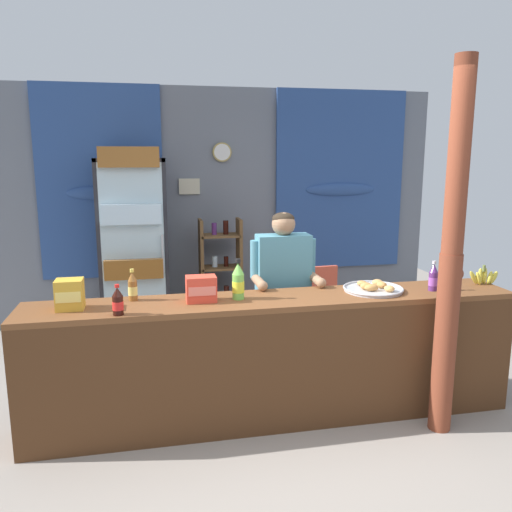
{
  "coord_description": "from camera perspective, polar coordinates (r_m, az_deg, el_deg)",
  "views": [
    {
      "loc": [
        -0.76,
        -3.09,
        1.94
      ],
      "look_at": [
        0.01,
        0.63,
        1.2
      ],
      "focal_mm": 36.01,
      "sensor_mm": 36.0,
      "label": 1
    }
  ],
  "objects": [
    {
      "name": "soda_bottle_iced_tea",
      "position": [
        3.73,
        -13.54,
        -3.38
      ],
      "size": [
        0.07,
        0.07,
        0.23
      ],
      "color": "brown",
      "rests_on": "stall_counter"
    },
    {
      "name": "timber_post",
      "position": [
        3.73,
        20.85,
        -0.59
      ],
      "size": [
        0.18,
        0.16,
        2.58
      ],
      "color": "brown",
      "rests_on": "ground"
    },
    {
      "name": "shopkeeper",
      "position": [
        4.2,
        3.04,
        -2.64
      ],
      "size": [
        0.55,
        0.42,
        1.5
      ],
      "color": "#28282D",
      "rests_on": "ground"
    },
    {
      "name": "back_wall_curtained",
      "position": [
        6.14,
        -4.23,
        5.95
      ],
      "size": [
        5.31,
        0.22,
        2.72
      ],
      "color": "slate",
      "rests_on": "ground"
    },
    {
      "name": "ground_plane",
      "position": [
        4.74,
        -1.44,
        -13.11
      ],
      "size": [
        7.62,
        7.62,
        0.0
      ],
      "primitive_type": "plane",
      "color": "gray"
    },
    {
      "name": "stall_counter",
      "position": [
        3.74,
        2.64,
        -10.42
      ],
      "size": [
        3.58,
        0.5,
        0.94
      ],
      "color": "brown",
      "rests_on": "ground"
    },
    {
      "name": "soda_bottle_lime_soda",
      "position": [
        3.66,
        -1.99,
        -2.91
      ],
      "size": [
        0.09,
        0.09,
        0.29
      ],
      "color": "#75C64C",
      "rests_on": "stall_counter"
    },
    {
      "name": "drink_fridge",
      "position": [
        5.6,
        -13.45,
        2.28
      ],
      "size": [
        0.7,
        0.75,
        2.03
      ],
      "color": "#232328",
      "rests_on": "ground"
    },
    {
      "name": "soda_bottle_cola",
      "position": [
        3.42,
        -15.1,
        -4.96
      ],
      "size": [
        0.07,
        0.07,
        0.2
      ],
      "color": "black",
      "rests_on": "stall_counter"
    },
    {
      "name": "plastic_lawn_chair",
      "position": [
        5.34,
        6.25,
        -4.75
      ],
      "size": [
        0.47,
        0.47,
        0.86
      ],
      "color": "#E5563D",
      "rests_on": "ground"
    },
    {
      "name": "soda_bottle_grape_soda",
      "position": [
        4.12,
        19.09,
        -2.33
      ],
      "size": [
        0.07,
        0.07,
        0.23
      ],
      "color": "#56286B",
      "rests_on": "stall_counter"
    },
    {
      "name": "banana_bunch",
      "position": [
        4.48,
        23.97,
        -2.14
      ],
      "size": [
        0.27,
        0.06,
        0.16
      ],
      "color": "#DBCC42",
      "rests_on": "stall_counter"
    },
    {
      "name": "pastry_tray",
      "position": [
        4.0,
        12.92,
        -3.51
      ],
      "size": [
        0.45,
        0.45,
        0.07
      ],
      "color": "#BCBCC1",
      "rests_on": "stall_counter"
    },
    {
      "name": "snack_box_choco_powder",
      "position": [
        3.64,
        -19.99,
        -4.04
      ],
      "size": [
        0.18,
        0.15,
        0.2
      ],
      "color": "gold",
      "rests_on": "stall_counter"
    },
    {
      "name": "bottle_shelf_rack",
      "position": [
        5.91,
        -3.96,
        -1.62
      ],
      "size": [
        0.48,
        0.28,
        1.24
      ],
      "color": "brown",
      "rests_on": "ground"
    },
    {
      "name": "snack_box_crackers",
      "position": [
        3.63,
        -6.11,
        -3.65
      ],
      "size": [
        0.21,
        0.14,
        0.18
      ],
      "color": "#E5422D",
      "rests_on": "stall_counter"
    }
  ]
}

